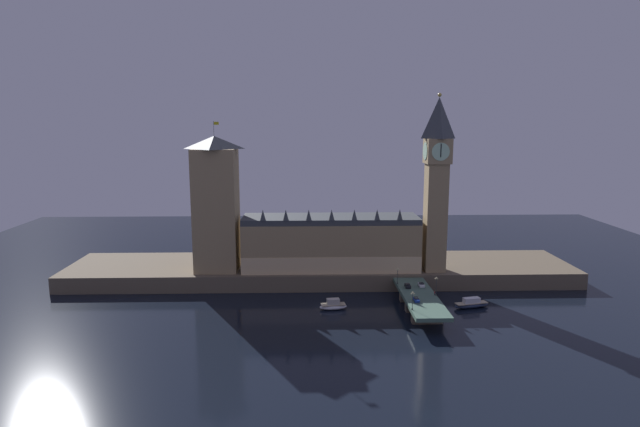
{
  "coord_description": "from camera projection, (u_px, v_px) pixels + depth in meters",
  "views": [
    {
      "loc": [
        -6.77,
        -191.54,
        68.62
      ],
      "look_at": [
        -0.81,
        20.0,
        32.41
      ],
      "focal_mm": 30.0,
      "sensor_mm": 36.0,
      "label": 1
    }
  ],
  "objects": [
    {
      "name": "embankment",
      "position": [
        321.0,
        270.0,
        238.33
      ],
      "size": [
        220.0,
        42.0,
        6.86
      ],
      "color": "brown",
      "rests_on": "ground_plane"
    },
    {
      "name": "parliament_hall",
      "position": [
        330.0,
        242.0,
        228.07
      ],
      "size": [
        74.34,
        21.33,
        26.84
      ],
      "color": "#9E845B",
      "rests_on": "embankment"
    },
    {
      "name": "street_lamp_far",
      "position": [
        398.0,
        274.0,
        209.2
      ],
      "size": [
        1.34,
        0.6,
        6.37
      ],
      "color": "#2D3333",
      "rests_on": "bridge"
    },
    {
      "name": "bridge",
      "position": [
        420.0,
        300.0,
        195.83
      ],
      "size": [
        12.35,
        46.0,
        5.95
      ],
      "color": "#476656",
      "rests_on": "ground_plane"
    },
    {
      "name": "boat_upstream",
      "position": [
        333.0,
        305.0,
        198.27
      ],
      "size": [
        10.74,
        5.62,
        4.07
      ],
      "color": "white",
      "rests_on": "ground_plane"
    },
    {
      "name": "car_northbound_lead",
      "position": [
        408.0,
        286.0,
        205.02
      ],
      "size": [
        2.01,
        4.11,
        1.58
      ],
      "color": "black",
      "rests_on": "bridge"
    },
    {
      "name": "pedestrian_mid_walk",
      "position": [
        435.0,
        293.0,
        195.97
      ],
      "size": [
        0.38,
        0.38,
        1.57
      ],
      "color": "black",
      "rests_on": "bridge"
    },
    {
      "name": "ground_plane",
      "position": [
        324.0,
        307.0,
        200.48
      ],
      "size": [
        400.0,
        400.0,
        0.0
      ],
      "primitive_type": "plane",
      "color": "black"
    },
    {
      "name": "car_southbound_trail",
      "position": [
        421.0,
        285.0,
        205.97
      ],
      "size": [
        2.12,
        4.0,
        1.6
      ],
      "color": "silver",
      "rests_on": "bridge"
    },
    {
      "name": "car_northbound_trail",
      "position": [
        416.0,
        299.0,
        189.42
      ],
      "size": [
        1.93,
        4.34,
        1.4
      ],
      "color": "navy",
      "rests_on": "bridge"
    },
    {
      "name": "street_lamp_mid",
      "position": [
        436.0,
        284.0,
        194.95
      ],
      "size": [
        1.34,
        0.6,
        7.02
      ],
      "color": "#2D3333",
      "rests_on": "bridge"
    },
    {
      "name": "victoria_tower",
      "position": [
        216.0,
        204.0,
        223.17
      ],
      "size": [
        17.9,
        17.9,
        62.25
      ],
      "color": "#9E845B",
      "rests_on": "embankment"
    },
    {
      "name": "boat_downstream",
      "position": [
        471.0,
        304.0,
        200.03
      ],
      "size": [
        14.54,
        6.99,
        3.89
      ],
      "color": "#1E2842",
      "rests_on": "ground_plane"
    },
    {
      "name": "clock_tower",
      "position": [
        437.0,
        179.0,
        219.43
      ],
      "size": [
        10.49,
        10.6,
        73.37
      ],
      "color": "#9E845B",
      "rests_on": "embankment"
    },
    {
      "name": "street_lamp_near",
      "position": [
        413.0,
        299.0,
        180.19
      ],
      "size": [
        1.34,
        0.6,
        6.33
      ],
      "color": "#2D3333",
      "rests_on": "bridge"
    }
  ]
}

